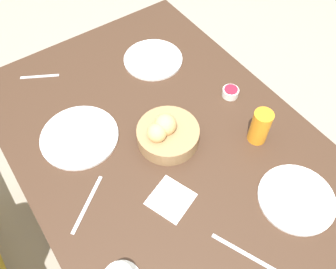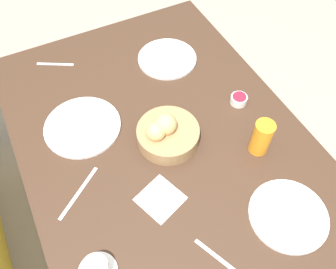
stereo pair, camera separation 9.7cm
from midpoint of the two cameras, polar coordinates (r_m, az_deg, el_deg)
ground_plane at (r=1.78m, az=2.02°, el=-15.38°), size 10.00×10.00×0.00m
dining_table at (r=1.23m, az=2.85°, el=-5.35°), size 1.42×0.91×0.70m
bread_basket at (r=1.15m, az=2.20°, el=0.05°), size 0.20×0.20×0.11m
plate_near_left at (r=1.12m, az=21.16°, el=-12.15°), size 0.23×0.23×0.01m
plate_near_right at (r=1.43m, az=1.83°, el=11.99°), size 0.23×0.23×0.01m
plate_far_center at (r=1.23m, az=-11.38°, el=1.15°), size 0.26×0.26×0.01m
juice_glass at (r=1.16m, az=17.10°, el=-0.60°), size 0.06×0.06×0.13m
jam_bowl_berry at (r=1.30m, az=13.40°, el=5.39°), size 0.06×0.06×0.03m
fork_silver at (r=1.03m, az=11.88°, el=-19.68°), size 0.18×0.09×0.00m
knife_silver at (r=1.10m, az=-11.68°, el=-9.32°), size 0.13×0.16×0.00m
spoon_coffee at (r=1.47m, az=-15.82°, el=10.70°), size 0.08×0.13×0.00m
napkin at (r=1.07m, az=1.38°, el=-10.44°), size 0.15×0.15×0.00m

